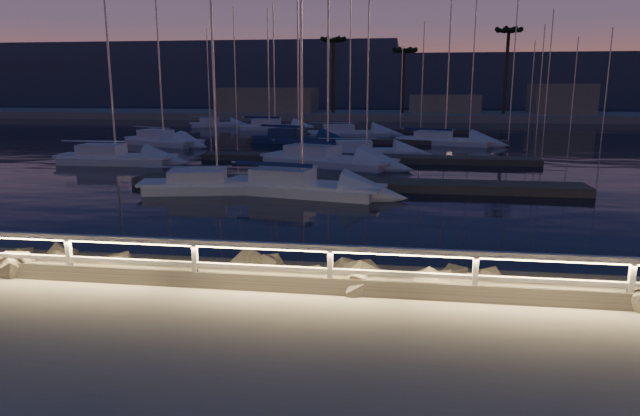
# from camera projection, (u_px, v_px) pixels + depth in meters

# --- Properties ---
(ground) EXTENTS (400.00, 400.00, 0.00)m
(ground) POSITION_uv_depth(u_px,v_px,m) (284.00, 290.00, 12.36)
(ground) COLOR gray
(ground) RESTS_ON ground
(harbor_water) EXTENTS (400.00, 440.00, 0.60)m
(harbor_water) POSITION_uv_depth(u_px,v_px,m) (371.00, 157.00, 42.74)
(harbor_water) COLOR black
(harbor_water) RESTS_ON ground
(guard_rail) EXTENTS (44.11, 0.12, 1.06)m
(guard_rail) POSITION_uv_depth(u_px,v_px,m) (281.00, 256.00, 12.21)
(guard_rail) COLOR silver
(guard_rail) RESTS_ON ground
(riprap) EXTENTS (28.37, 1.70, 1.16)m
(riprap) POSITION_uv_depth(u_px,v_px,m) (451.00, 284.00, 13.55)
(riprap) COLOR slate
(riprap) RESTS_ON ground
(floating_docks) EXTENTS (22.00, 36.00, 0.40)m
(floating_docks) POSITION_uv_depth(u_px,v_px,m) (372.00, 148.00, 43.86)
(floating_docks) COLOR #5D544D
(floating_docks) RESTS_ON ground
(far_shore) EXTENTS (160.00, 14.00, 5.20)m
(far_shore) POSITION_uv_depth(u_px,v_px,m) (388.00, 113.00, 83.90)
(far_shore) COLOR gray
(far_shore) RESTS_ON ground
(palm_left) EXTENTS (3.00, 3.00, 11.20)m
(palm_left) POSITION_uv_depth(u_px,v_px,m) (333.00, 43.00, 80.96)
(palm_left) COLOR #453420
(palm_left) RESTS_ON ground
(palm_center) EXTENTS (3.00, 3.00, 9.70)m
(palm_center) POSITION_uv_depth(u_px,v_px,m) (404.00, 53.00, 80.78)
(palm_center) COLOR #453420
(palm_center) RESTS_ON ground
(palm_right) EXTENTS (3.00, 3.00, 12.20)m
(palm_right) POSITION_uv_depth(u_px,v_px,m) (509.00, 35.00, 77.33)
(palm_right) COLOR #453420
(palm_right) RESTS_ON ground
(distant_hills) EXTENTS (230.00, 37.50, 18.00)m
(distant_hills) POSITION_uv_depth(u_px,v_px,m) (308.00, 83.00, 143.77)
(distant_hills) COLOR #3C455D
(distant_hills) RESTS_ON ground
(sailboat_a) EXTENTS (7.59, 2.57, 12.83)m
(sailboat_a) POSITION_uv_depth(u_px,v_px,m) (113.00, 157.00, 36.39)
(sailboat_a) COLOR silver
(sailboat_a) RESTS_ON ground
(sailboat_b) EXTENTS (7.83, 3.71, 12.87)m
(sailboat_b) POSITION_uv_depth(u_px,v_px,m) (298.00, 185.00, 26.32)
(sailboat_b) COLOR silver
(sailboat_b) RESTS_ON ground
(sailboat_c) EXTENTS (7.48, 3.65, 12.25)m
(sailboat_c) POSITION_uv_depth(u_px,v_px,m) (214.00, 183.00, 26.98)
(sailboat_c) COLOR silver
(sailboat_c) RESTS_ON ground
(sailboat_e) EXTENTS (7.75, 5.07, 12.99)m
(sailboat_e) POSITION_uv_depth(u_px,v_px,m) (162.00, 140.00, 47.67)
(sailboat_e) COLOR silver
(sailboat_e) RESTS_ON ground
(sailboat_f) EXTENTS (7.30, 2.97, 12.10)m
(sailboat_f) POSITION_uv_depth(u_px,v_px,m) (364.00, 151.00, 40.15)
(sailboat_f) COLOR silver
(sailboat_f) RESTS_ON ground
(sailboat_g) EXTENTS (8.97, 5.49, 14.78)m
(sailboat_g) POSITION_uv_depth(u_px,v_px,m) (325.00, 158.00, 35.67)
(sailboat_g) COLOR silver
(sailboat_g) RESTS_ON ground
(sailboat_j) EXTENTS (8.47, 4.68, 13.93)m
(sailboat_j) POSITION_uv_depth(u_px,v_px,m) (296.00, 138.00, 49.24)
(sailboat_j) COLOR navy
(sailboat_j) RESTS_ON ground
(sailboat_k) EXTENTS (8.53, 3.95, 13.98)m
(sailboat_k) POSITION_uv_depth(u_px,v_px,m) (347.00, 132.00, 55.47)
(sailboat_k) COLOR silver
(sailboat_k) RESTS_ON ground
(sailboat_l) EXTENTS (8.38, 4.74, 13.68)m
(sailboat_l) POSITION_uv_depth(u_px,v_px,m) (443.00, 140.00, 48.32)
(sailboat_l) COLOR silver
(sailboat_l) RESTS_ON ground
(sailboat_m) EXTENTS (6.51, 3.73, 10.77)m
(sailboat_m) POSITION_uv_depth(u_px,v_px,m) (215.00, 123.00, 68.41)
(sailboat_m) COLOR silver
(sailboat_m) RESTS_ON ground
(sailboat_n) EXTENTS (8.19, 3.15, 13.62)m
(sailboat_n) POSITION_uv_depth(u_px,v_px,m) (273.00, 126.00, 63.26)
(sailboat_n) COLOR silver
(sailboat_n) RESTS_ON ground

